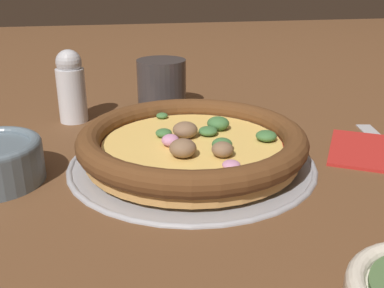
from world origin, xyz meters
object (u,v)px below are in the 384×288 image
pizza_tray (192,160)px  napkin (372,150)px  pizza (192,142)px  pepper_shaker (71,86)px  drinking_cup (162,85)px

pizza_tray → napkin: bearing=-92.7°
pizza → pepper_shaker: bearing=37.4°
pizza_tray → pizza: bearing=-130.4°
napkin → pizza_tray: bearing=87.3°
pizza → napkin: 0.24m
napkin → pepper_shaker: pepper_shaker is taller
pizza → napkin: size_ratio=1.68×
drinking_cup → napkin: bearing=-135.3°
pizza_tray → drinking_cup: (0.24, 0.01, 0.04)m
drinking_cup → pepper_shaker: (-0.04, 0.15, 0.01)m
pizza → pepper_shaker: size_ratio=2.48×
pizza_tray → napkin: same height
pizza → drinking_cup: (0.24, 0.01, 0.01)m
napkin → pepper_shaker: bearing=61.8°
pizza_tray → napkin: size_ratio=1.83×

